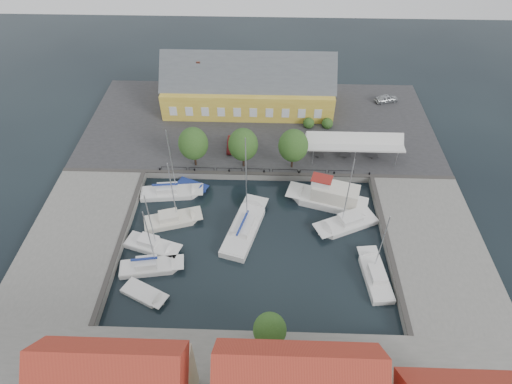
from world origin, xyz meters
TOP-DOWN VIEW (x-y plane):
  - ground at (0.00, 0.00)m, footprint 140.00×140.00m
  - north_quay at (0.00, 23.00)m, footprint 56.00×26.00m
  - west_quay at (-22.00, -2.00)m, footprint 12.00×24.00m
  - east_quay at (22.00, -2.00)m, footprint 12.00×24.00m
  - quay_edge_fittings at (0.02, 4.75)m, footprint 56.00×24.72m
  - warehouse at (-2.60, 28.36)m, footprint 28.56×14.00m
  - tent_canopy at (14.00, 14.50)m, footprint 14.00×4.00m
  - quay_trees at (-2.00, 12.00)m, footprint 18.20×4.20m
  - car_silver at (21.99, 30.21)m, footprint 4.27×2.63m
  - car_red at (-4.01, 16.19)m, footprint 1.48×4.06m
  - center_sailboat at (-1.29, 0.36)m, footprint 5.94×11.04m
  - trawler at (10.02, 5.64)m, footprint 11.33×6.18m
  - east_boat_a at (11.87, 1.73)m, footprint 8.71×6.02m
  - east_boat_c at (14.13, -6.35)m, footprint 3.28×8.03m
  - west_boat_a at (-11.89, 6.65)m, footprint 8.86×3.39m
  - west_boat_b at (-10.81, 1.56)m, footprint 7.86×4.59m
  - west_boat_c at (-12.51, -2.77)m, footprint 7.40×4.29m
  - west_boat_d at (-12.02, -5.94)m, footprint 7.75×3.41m
  - launch_sw at (-11.98, -9.48)m, footprint 5.72×4.19m
  - launch_nw at (-9.18, 8.27)m, footprint 4.93×3.51m

SIDE VIEW (x-z plane):
  - ground at x=0.00m, z-range 0.00..0.00m
  - launch_nw at x=-9.18m, z-range -0.35..0.53m
  - launch_sw at x=-11.98m, z-range -0.40..0.58m
  - east_boat_c at x=14.13m, z-range -4.79..5.31m
  - west_boat_b at x=-10.81m, z-range -4.94..5.46m
  - west_boat_c at x=-12.51m, z-range -4.65..5.17m
  - east_boat_a at x=11.87m, z-range -5.68..6.21m
  - west_boat_a at x=-11.89m, z-range -5.46..6.00m
  - west_boat_d at x=-12.02m, z-range -4.83..5.38m
  - center_sailboat at x=-1.29m, z-range -6.86..7.58m
  - north_quay at x=0.00m, z-range 0.00..1.00m
  - west_quay at x=-22.00m, z-range 0.00..1.00m
  - east_quay at x=22.00m, z-range 0.00..1.00m
  - trawler at x=10.02m, z-range -1.48..3.52m
  - quay_edge_fittings at x=0.02m, z-range 0.86..1.26m
  - car_red at x=-4.01m, z-range 1.00..2.33m
  - car_silver at x=21.99m, z-range 1.00..2.36m
  - tent_canopy at x=14.00m, z-range 2.27..5.10m
  - warehouse at x=-2.60m, z-range -0.35..9.20m
  - quay_trees at x=-2.00m, z-range 1.73..8.03m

